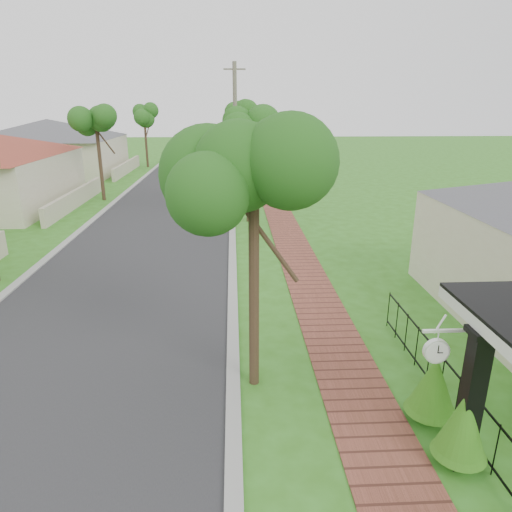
# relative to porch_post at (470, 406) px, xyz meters

# --- Properties ---
(ground) EXTENTS (160.00, 160.00, 0.00)m
(ground) POSITION_rel_porch_post_xyz_m (-4.55, 1.00, -1.12)
(ground) COLOR #34701A
(ground) RESTS_ON ground
(road) EXTENTS (7.00, 120.00, 0.02)m
(road) POSITION_rel_porch_post_xyz_m (-7.55, 21.00, -1.12)
(road) COLOR #28282B
(road) RESTS_ON ground
(kerb_right) EXTENTS (0.30, 120.00, 0.10)m
(kerb_right) POSITION_rel_porch_post_xyz_m (-3.90, 21.00, -1.12)
(kerb_right) COLOR #9E9E99
(kerb_right) RESTS_ON ground
(kerb_left) EXTENTS (0.30, 120.00, 0.10)m
(kerb_left) POSITION_rel_porch_post_xyz_m (-11.20, 21.00, -1.12)
(kerb_left) COLOR #9E9E99
(kerb_left) RESTS_ON ground
(sidewalk) EXTENTS (1.50, 120.00, 0.03)m
(sidewalk) POSITION_rel_porch_post_xyz_m (-1.30, 21.00, -1.12)
(sidewalk) COLOR brown
(sidewalk) RESTS_ON ground
(porch_post) EXTENTS (0.48, 0.48, 2.52)m
(porch_post) POSITION_rel_porch_post_xyz_m (0.00, 0.00, 0.00)
(porch_post) COLOR black
(porch_post) RESTS_ON ground
(picket_fence) EXTENTS (0.03, 8.02, 1.00)m
(picket_fence) POSITION_rel_porch_post_xyz_m (0.35, 1.00, -0.59)
(picket_fence) COLOR black
(picket_fence) RESTS_ON ground
(street_trees) EXTENTS (10.70, 37.65, 5.89)m
(street_trees) POSITION_rel_porch_post_xyz_m (-7.42, 27.84, 3.42)
(street_trees) COLOR #382619
(street_trees) RESTS_ON ground
(hedge_row) EXTENTS (0.86, 4.34, 2.21)m
(hedge_row) POSITION_rel_porch_post_xyz_m (-0.10, -0.55, -0.30)
(hedge_row) COLOR #247016
(hedge_row) RESTS_ON ground
(far_house_grey) EXTENTS (15.56, 15.56, 4.60)m
(far_house_grey) POSITION_rel_porch_post_xyz_m (-19.52, 35.00, 1.22)
(far_house_grey) COLOR beige
(far_house_grey) RESTS_ON ground
(parked_car_red) EXTENTS (1.99, 4.50, 1.51)m
(parked_car_red) POSITION_rel_porch_post_xyz_m (-4.37, 25.84, -0.37)
(parked_car_red) COLOR maroon
(parked_car_red) RESTS_ON ground
(parked_car_white) EXTENTS (2.13, 4.53, 1.44)m
(parked_car_white) POSITION_rel_porch_post_xyz_m (-4.63, 31.27, -0.40)
(parked_car_white) COLOR white
(parked_car_white) RESTS_ON ground
(near_tree) EXTENTS (2.04, 2.04, 5.22)m
(near_tree) POSITION_rel_porch_post_xyz_m (-3.44, 2.50, 3.04)
(near_tree) COLOR #382619
(near_tree) RESTS_ON ground
(utility_pole) EXTENTS (1.20, 0.24, 8.00)m
(utility_pole) POSITION_rel_porch_post_xyz_m (-3.65, 20.50, 2.94)
(utility_pole) COLOR #706957
(utility_pole) RESTS_ON ground
(station_clock) EXTENTS (0.72, 0.13, 0.62)m
(station_clock) POSITION_rel_porch_post_xyz_m (-0.49, 0.40, 0.83)
(station_clock) COLOR white
(station_clock) RESTS_ON ground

